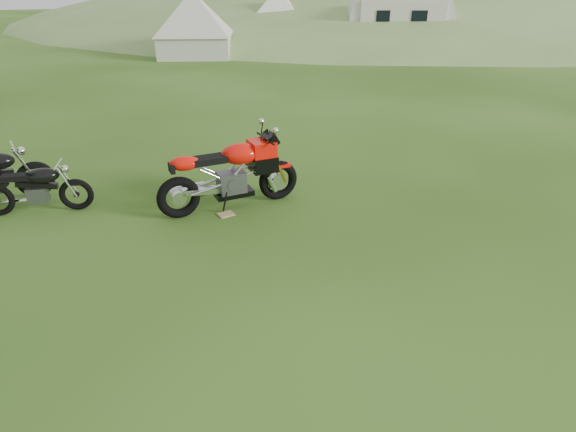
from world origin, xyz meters
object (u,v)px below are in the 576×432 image
object	(u,v)px
vintage_moto_a	(35,188)
caravan	(398,24)
tent_right	(370,27)
sport_motorcycle	(229,169)
tent_mid	(278,17)
tent_left	(194,25)
plywood_board	(226,214)

from	to	relation	value
vintage_moto_a	caravan	distance (m)	21.72
tent_right	vintage_moto_a	bearing A→B (deg)	-122.74
vintage_moto_a	tent_right	size ratio (longest dim) A/B	0.65
sport_motorcycle	tent_right	xyz separation A→B (m)	(9.80, 16.98, 0.43)
sport_motorcycle	tent_mid	distance (m)	21.70
tent_left	tent_right	size ratio (longest dim) A/B	1.25
tent_left	caravan	world-z (taller)	tent_left
tent_mid	sport_motorcycle	bearing A→B (deg)	-88.92
tent_mid	tent_right	distance (m)	5.48
tent_left	tent_right	bearing A→B (deg)	11.67
plywood_board	tent_right	bearing A→B (deg)	60.03
vintage_moto_a	tent_mid	xyz separation A→B (m)	(8.96, 20.26, 0.95)
plywood_board	tent_left	world-z (taller)	tent_left
tent_mid	tent_right	world-z (taller)	tent_mid
plywood_board	sport_motorcycle	bearing A→B (deg)	62.99
caravan	tent_mid	bearing A→B (deg)	159.66
tent_mid	vintage_moto_a	bearing A→B (deg)	-96.86
tent_right	tent_left	bearing A→B (deg)	-174.83
sport_motorcycle	tent_left	world-z (taller)	tent_left
tent_mid	tent_left	bearing A→B (deg)	-124.90
sport_motorcycle	tent_left	xyz separation A→B (m)	(1.02, 17.00, 0.71)
plywood_board	tent_left	xyz separation A→B (m)	(1.15, 17.25, 1.37)
tent_right	caravan	xyz separation A→B (m)	(1.53, -0.08, 0.10)
tent_left	tent_right	world-z (taller)	tent_left
tent_right	caravan	bearing A→B (deg)	2.15
sport_motorcycle	plywood_board	size ratio (longest dim) A/B	9.28
sport_motorcycle	caravan	bearing A→B (deg)	46.28
tent_left	tent_right	distance (m)	8.79
sport_motorcycle	vintage_moto_a	world-z (taller)	sport_motorcycle
tent_mid	tent_right	bearing A→B (deg)	-28.21
caravan	tent_right	bearing A→B (deg)	-167.11
tent_left	plywood_board	bearing A→B (deg)	-82.01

